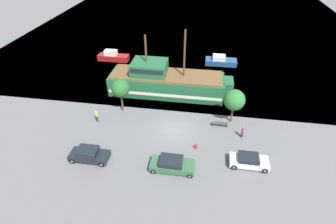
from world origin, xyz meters
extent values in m
plane|color=#5B5B5E|center=(0.00, 0.00, 0.00)|extent=(160.00, 160.00, 0.00)
plane|color=#33566B|center=(0.00, 44.00, 0.00)|extent=(80.00, 80.00, 0.00)
cube|color=#1E5633|center=(-2.53, 8.82, 1.45)|extent=(17.08, 5.07, 2.89)
cube|color=silver|center=(-2.53, 8.82, 1.01)|extent=(16.74, 5.15, 0.45)
cube|color=#1E5633|center=(6.61, 8.82, 1.88)|extent=(1.40, 2.79, 2.03)
cube|color=brown|center=(-2.53, 8.82, 3.02)|extent=(16.39, 4.67, 0.25)
cube|color=#1E5633|center=(-5.09, 8.82, 4.06)|extent=(5.12, 4.06, 1.83)
cube|color=black|center=(-5.09, 8.82, 4.33)|extent=(4.87, 4.12, 0.66)
cylinder|color=#4C331E|center=(0.03, 8.82, 6.55)|extent=(0.28, 0.28, 6.82)
cylinder|color=#4C331E|center=(-5.52, 8.82, 6.04)|extent=(0.28, 0.28, 5.80)
cube|color=navy|center=(5.89, 20.27, 0.47)|extent=(5.69, 2.36, 0.94)
cube|color=silver|center=(5.46, 20.27, 1.32)|extent=(2.27, 1.84, 0.76)
cube|color=black|center=(6.14, 20.27, 1.32)|extent=(0.12, 1.65, 0.61)
cube|color=maroon|center=(-14.42, 18.99, 0.53)|extent=(5.82, 1.86, 1.05)
cube|color=silver|center=(-14.86, 18.99, 1.50)|extent=(2.33, 1.45, 0.89)
cube|color=black|center=(-14.16, 18.99, 1.50)|extent=(0.12, 1.30, 0.71)
cube|color=#2D5B38|center=(0.53, -6.62, 0.56)|extent=(4.67, 1.95, 0.68)
cube|color=black|center=(0.39, -6.62, 1.19)|extent=(2.43, 1.75, 0.56)
cylinder|color=black|center=(2.45, -7.50, 0.30)|extent=(0.60, 0.22, 0.60)
cylinder|color=gray|center=(2.45, -7.50, 0.30)|extent=(0.23, 0.25, 0.23)
cylinder|color=black|center=(2.45, -5.73, 0.30)|extent=(0.60, 0.22, 0.60)
cylinder|color=gray|center=(2.45, -5.73, 0.30)|extent=(0.23, 0.25, 0.23)
cylinder|color=black|center=(-1.38, -7.50, 0.30)|extent=(0.60, 0.22, 0.60)
cylinder|color=gray|center=(-1.38, -7.50, 0.30)|extent=(0.23, 0.25, 0.23)
cylinder|color=black|center=(-1.38, -5.73, 0.30)|extent=(0.60, 0.22, 0.60)
cylinder|color=gray|center=(-1.38, -5.73, 0.30)|extent=(0.23, 0.25, 0.23)
cube|color=black|center=(-8.72, -6.56, 0.55)|extent=(4.31, 1.89, 0.58)
cube|color=black|center=(-8.85, -6.56, 1.16)|extent=(2.24, 1.71, 0.63)
cylinder|color=black|center=(-7.05, -7.42, 0.35)|extent=(0.69, 0.22, 0.69)
cylinder|color=gray|center=(-7.05, -7.42, 0.35)|extent=(0.26, 0.25, 0.26)
cylinder|color=black|center=(-7.05, -5.71, 0.35)|extent=(0.69, 0.22, 0.69)
cylinder|color=gray|center=(-7.05, -5.71, 0.35)|extent=(0.26, 0.25, 0.26)
cylinder|color=black|center=(-10.39, -7.42, 0.35)|extent=(0.69, 0.22, 0.69)
cylinder|color=gray|center=(-10.39, -7.42, 0.35)|extent=(0.26, 0.25, 0.26)
cylinder|color=black|center=(-10.39, -5.71, 0.35)|extent=(0.69, 0.22, 0.69)
cylinder|color=gray|center=(-10.39, -5.71, 0.35)|extent=(0.26, 0.25, 0.26)
cube|color=white|center=(8.59, -4.84, 0.57)|extent=(4.11, 1.80, 0.63)
cube|color=black|center=(8.47, -4.84, 1.13)|extent=(2.14, 1.62, 0.49)
cylinder|color=black|center=(10.18, -5.65, 0.34)|extent=(0.67, 0.22, 0.67)
cylinder|color=gray|center=(10.18, -5.65, 0.34)|extent=(0.26, 0.25, 0.26)
cylinder|color=black|center=(10.18, -4.02, 0.34)|extent=(0.67, 0.22, 0.67)
cylinder|color=gray|center=(10.18, -4.02, 0.34)|extent=(0.26, 0.25, 0.26)
cylinder|color=black|center=(7.01, -5.65, 0.34)|extent=(0.67, 0.22, 0.67)
cylinder|color=gray|center=(7.01, -5.65, 0.34)|extent=(0.26, 0.25, 0.26)
cylinder|color=black|center=(7.01, -4.02, 0.34)|extent=(0.67, 0.22, 0.67)
cylinder|color=gray|center=(7.01, -4.02, 0.34)|extent=(0.26, 0.25, 0.26)
cylinder|color=red|center=(2.83, -3.13, 0.28)|extent=(0.22, 0.22, 0.56)
sphere|color=red|center=(2.83, -3.13, 0.64)|extent=(0.25, 0.25, 0.25)
cylinder|color=red|center=(2.67, -3.13, 0.31)|extent=(0.10, 0.09, 0.09)
cylinder|color=red|center=(2.99, -3.13, 0.31)|extent=(0.10, 0.09, 0.09)
cube|color=#4C4742|center=(5.58, 1.56, 0.42)|extent=(1.92, 0.45, 0.05)
cube|color=#4C4742|center=(5.58, 1.37, 0.65)|extent=(1.92, 0.06, 0.40)
cube|color=#2D2D2D|center=(4.68, 1.56, 0.20)|extent=(0.12, 0.36, 0.40)
cube|color=#2D2D2D|center=(6.48, 1.56, 0.20)|extent=(0.12, 0.36, 0.40)
cylinder|color=#232838|center=(8.23, -0.17, 0.38)|extent=(0.27, 0.27, 0.76)
cylinder|color=#99338C|center=(8.23, -0.17, 1.05)|extent=(0.32, 0.32, 0.58)
sphere|color=#8C664C|center=(8.23, -0.17, 1.45)|extent=(0.21, 0.21, 0.21)
cylinder|color=#232838|center=(-10.48, 0.19, 0.42)|extent=(0.27, 0.27, 0.83)
cylinder|color=gold|center=(-10.48, 0.19, 1.16)|extent=(0.32, 0.32, 0.64)
sphere|color=beige|center=(-10.48, 0.19, 1.59)|extent=(0.23, 0.23, 0.23)
cylinder|color=brown|center=(-7.81, 3.03, 1.29)|extent=(0.24, 0.24, 2.58)
sphere|color=#235B28|center=(-7.81, 3.03, 3.64)|extent=(2.48, 2.48, 2.48)
cylinder|color=brown|center=(7.04, 2.81, 1.12)|extent=(0.24, 0.24, 2.24)
sphere|color=#286B2D|center=(7.04, 2.81, 3.39)|extent=(2.70, 2.70, 2.70)
camera|label=1|loc=(2.96, -25.63, 21.34)|focal=28.00mm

